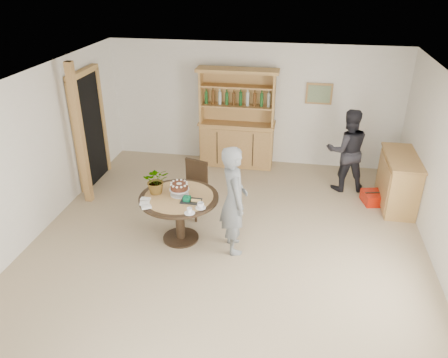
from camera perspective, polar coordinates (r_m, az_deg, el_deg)
ground at (r=6.59m, az=-0.01°, el=-9.84°), size 7.00×7.00×0.00m
room_shell at (r=5.73m, az=0.03°, el=4.33°), size 6.04×7.04×2.52m
doorway at (r=8.65m, az=-17.20°, el=6.49°), size 0.13×1.10×2.18m
pine_post at (r=7.83m, az=-18.31°, el=5.38°), size 0.12×0.12×2.50m
hutch at (r=9.13m, az=1.70°, el=5.95°), size 1.62×0.54×2.04m
sideboard at (r=8.20m, az=21.82°, el=-0.24°), size 0.54×1.26×0.94m
dining_table at (r=6.64m, az=-5.87°, el=-3.42°), size 1.20×1.20×0.76m
dining_chair at (r=7.37m, az=-3.97°, el=-0.73°), size 0.53×0.53×0.95m
birthday_cake at (r=6.55m, az=-5.87°, el=-1.09°), size 0.30×0.30×0.20m
flower_vase at (r=6.61m, az=-8.83°, el=-0.17°), size 0.47×0.44×0.42m
gift_tray at (r=6.40m, az=-4.39°, el=-2.74°), size 0.30×0.20×0.08m
coffee_cup_a at (r=6.22m, az=-3.08°, el=-3.48°), size 0.15×0.15×0.09m
coffee_cup_b at (r=6.11m, az=-4.53°, el=-4.20°), size 0.15×0.15×0.08m
napkins at (r=6.42m, az=-10.22°, el=-3.12°), size 0.24×0.33×0.03m
teen_boy at (r=6.28m, az=1.29°, el=-2.77°), size 0.59×0.71×1.66m
adult_person at (r=8.36m, az=15.77°, el=3.63°), size 0.86×0.72×1.57m
red_suitcase at (r=8.33m, az=19.69°, el=-2.29°), size 0.68×0.53×0.21m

